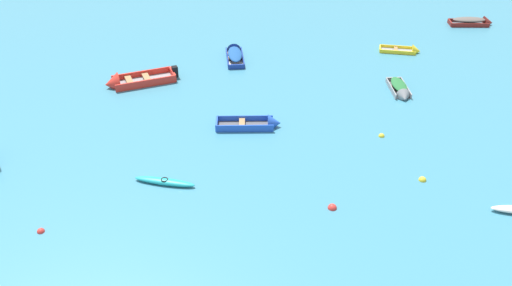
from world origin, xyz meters
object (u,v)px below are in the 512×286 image
Objects in this scene: rowboat_deep_blue_distant_center at (234,53)px; mooring_buoy_far_field at (422,180)px; kayak_turquoise_outer_left at (165,182)px; rowboat_blue_foreground_center at (261,124)px; rowboat_red_near_camera at (128,82)px; rowboat_yellow_midfield_right at (409,51)px; mooring_buoy_central at (332,208)px; rowboat_grey_near_left at (401,90)px; mooring_buoy_near_foreground at (381,136)px; rowboat_maroon_center at (476,22)px; mooring_buoy_trailing at (41,232)px.

rowboat_deep_blue_distant_center is 17.51m from mooring_buoy_far_field.
rowboat_blue_foreground_center reaches higher than kayak_turquoise_outer_left.
rowboat_deep_blue_distant_center is 9.35× the size of mooring_buoy_far_field.
rowboat_red_near_camera reaches higher than mooring_buoy_far_field.
rowboat_yellow_midfield_right reaches higher than mooring_buoy_far_field.
mooring_buoy_central is (7.21, -3.75, -0.14)m from kayak_turquoise_outer_left.
rowboat_grey_near_left is 5.40m from mooring_buoy_near_foreground.
rowboat_maroon_center is 36.27m from mooring_buoy_trailing.
mooring_buoy_central is at bearing -169.66° from mooring_buoy_far_field.
mooring_buoy_far_field is at bearing -87.17° from mooring_buoy_near_foreground.
mooring_buoy_central is at bearing -127.46° from rowboat_yellow_midfield_right.
kayak_turquoise_outer_left is 12.57m from mooring_buoy_far_field.
rowboat_deep_blue_distant_center reaches higher than mooring_buoy_central.
mooring_buoy_trailing is (-17.66, -3.51, 0.00)m from mooring_buoy_near_foreground.
rowboat_deep_blue_distant_center reaches higher than rowboat_grey_near_left.
mooring_buoy_near_foreground is 1.00× the size of mooring_buoy_trailing.
mooring_buoy_central is (-11.56, -15.09, -0.12)m from rowboat_yellow_midfield_right.
rowboat_maroon_center is (26.40, 14.91, 0.13)m from kayak_turquoise_outer_left.
rowboat_maroon_center reaches higher than mooring_buoy_trailing.
rowboat_blue_foreground_center is 11.30× the size of mooring_buoy_trailing.
rowboat_red_near_camera reaches higher than rowboat_deep_blue_distant_center.
rowboat_red_near_camera is 8.00m from rowboat_deep_blue_distant_center.
mooring_buoy_central is (-19.19, -18.67, -0.26)m from rowboat_maroon_center.
mooring_buoy_central is 12.94m from mooring_buoy_trailing.
rowboat_grey_near_left is 22.33m from mooring_buoy_trailing.
rowboat_grey_near_left is at bearing 70.37° from mooring_buoy_far_field.
rowboat_deep_blue_distant_center is at bearing 52.52° from mooring_buoy_trailing.
rowboat_maroon_center is at bearing 3.46° from rowboat_deep_blue_distant_center.
rowboat_blue_foreground_center is at bearing -152.04° from rowboat_maroon_center.
mooring_buoy_far_field is (13.30, -13.94, -0.23)m from rowboat_red_near_camera.
kayak_turquoise_outer_left is at bearing -148.87° from rowboat_yellow_midfield_right.
mooring_buoy_far_field reaches higher than mooring_buoy_trailing.
rowboat_blue_foreground_center is (6.91, -7.10, -0.04)m from rowboat_red_near_camera.
rowboat_yellow_midfield_right is 8.88× the size of mooring_buoy_near_foreground.
rowboat_blue_foreground_center is at bearing -169.84° from rowboat_grey_near_left.
rowboat_yellow_midfield_right is 7.00× the size of mooring_buoy_central.
mooring_buoy_trailing is (-5.62, -2.12, -0.14)m from kayak_turquoise_outer_left.
rowboat_red_near_camera is at bearing -179.33° from rowboat_yellow_midfield_right.
rowboat_yellow_midfield_right is 15.60m from mooring_buoy_far_field.
mooring_buoy_near_foreground and mooring_buoy_trailing have the same top height.
kayak_turquoise_outer_left is at bearing -115.40° from rowboat_deep_blue_distant_center.
rowboat_maroon_center is 10.64× the size of mooring_buoy_trailing.
rowboat_yellow_midfield_right is at bearing 28.87° from mooring_buoy_trailing.
rowboat_blue_foreground_center is at bearing 34.41° from kayak_turquoise_outer_left.
rowboat_blue_foreground_center is at bearing 99.89° from mooring_buoy_central.
kayak_turquoise_outer_left is 21.93m from rowboat_yellow_midfield_right.
rowboat_yellow_midfield_right is 8.87× the size of mooring_buoy_trailing.
rowboat_maroon_center reaches higher than mooring_buoy_central.
mooring_buoy_trailing is (-32.02, -17.03, -0.26)m from rowboat_maroon_center.
mooring_buoy_near_foreground is at bearing -127.07° from rowboat_grey_near_left.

